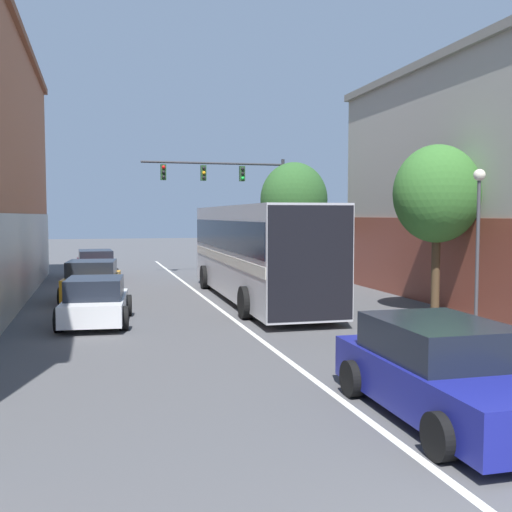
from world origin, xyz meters
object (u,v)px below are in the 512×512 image
object	(u,v)px
street_tree_far	(294,200)
hatchback_foreground	(444,373)
parked_car_left_far	(96,302)
traffic_signal_gantry	(237,188)
parked_car_left_near	(96,265)
parked_car_left_mid	(93,281)
bus	(255,248)
street_lamp	(478,234)
street_tree_near	(437,194)

from	to	relation	value
street_tree_far	hatchback_foreground	bearing A→B (deg)	-102.42
parked_car_left_far	traffic_signal_gantry	world-z (taller)	traffic_signal_gantry
hatchback_foreground	parked_car_left_near	world-z (taller)	hatchback_foreground
parked_car_left_near	traffic_signal_gantry	xyz separation A→B (m)	(7.33, 0.40, 3.92)
parked_car_left_mid	bus	bearing A→B (deg)	-100.27
hatchback_foreground	parked_car_left_far	xyz separation A→B (m)	(-5.21, 9.72, -0.06)
parked_car_left_far	street_lamp	distance (m)	10.97
parked_car_left_near	street_tree_far	distance (m)	10.48
parked_car_left_near	parked_car_left_far	world-z (taller)	parked_car_left_near
hatchback_foreground	street_lamp	world-z (taller)	street_lamp
parked_car_left_far	street_tree_far	distance (m)	15.22
parked_car_left_near	hatchback_foreground	bearing A→B (deg)	-169.66
parked_car_left_mid	parked_car_left_near	bearing A→B (deg)	4.81
parked_car_left_far	traffic_signal_gantry	bearing A→B (deg)	-23.48
parked_car_left_near	parked_car_left_mid	distance (m)	7.81
bus	parked_car_left_near	xyz separation A→B (m)	(-5.71, 9.47, -1.27)
street_tree_near	street_tree_far	size ratio (longest dim) A/B	0.92
parked_car_left_near	street_lamp	bearing A→B (deg)	-150.59
bus	traffic_signal_gantry	world-z (taller)	traffic_signal_gantry
street_tree_far	street_tree_near	bearing A→B (deg)	-86.69
parked_car_left_near	street_tree_near	xyz separation A→B (m)	(10.49, -13.88, 3.12)
traffic_signal_gantry	street_lamp	size ratio (longest dim) A/B	1.74
street_lamp	street_tree_near	distance (m)	2.78
parked_car_left_near	street_tree_far	xyz separation A→B (m)	(9.79, -1.81, 3.25)
street_lamp	parked_car_left_mid	bearing A→B (deg)	140.32
hatchback_foreground	street_tree_near	bearing A→B (deg)	-30.07
hatchback_foreground	street_tree_far	world-z (taller)	street_tree_far
parked_car_left_mid	street_lamp	distance (m)	13.58
parked_car_left_near	street_tree_near	distance (m)	17.67
parked_car_left_far	hatchback_foreground	bearing A→B (deg)	-146.52
parked_car_left_far	street_lamp	world-z (taller)	street_lamp
hatchback_foreground	street_lamp	xyz separation A→B (m)	(5.03, 6.31, 1.92)
street_tree_near	bus	bearing A→B (deg)	137.35
parked_car_left_mid	traffic_signal_gantry	size ratio (longest dim) A/B	0.52
street_tree_near	street_tree_far	xyz separation A→B (m)	(-0.70, 12.06, 0.13)
parked_car_left_near	street_tree_far	world-z (taller)	street_tree_far
parked_car_left_near	parked_car_left_far	size ratio (longest dim) A/B	1.17
bus	parked_car_left_mid	world-z (taller)	bus
parked_car_left_near	street_tree_near	size ratio (longest dim) A/B	0.86
street_lamp	street_tree_near	size ratio (longest dim) A/B	0.82
parked_car_left_near	parked_car_left_far	distance (m)	12.98
bus	hatchback_foreground	world-z (taller)	bus
traffic_signal_gantry	parked_car_left_near	bearing A→B (deg)	-176.85
parked_car_left_far	street_tree_far	bearing A→B (deg)	-36.02
hatchback_foreground	bus	bearing A→B (deg)	-1.31
parked_car_left_far	traffic_signal_gantry	distance (m)	15.77
bus	traffic_signal_gantry	bearing A→B (deg)	-8.20
parked_car_left_mid	parked_car_left_far	size ratio (longest dim) A/B	1.01
street_tree_far	bus	bearing A→B (deg)	-118.08
traffic_signal_gantry	street_tree_far	distance (m)	3.38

